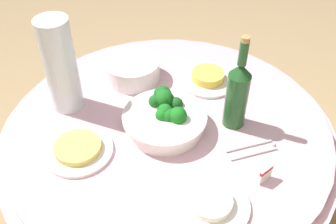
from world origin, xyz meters
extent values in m
cylinder|color=maroon|center=(0.00, 0.00, 0.34)|extent=(1.01, 1.01, 0.69)
cylinder|color=#E0B2C6|center=(0.00, 0.00, 0.70)|extent=(1.16, 1.16, 0.02)
cylinder|color=#E0B2C6|center=(0.00, 0.00, 0.72)|extent=(1.10, 1.10, 0.03)
cylinder|color=white|center=(0.01, 0.03, 0.77)|extent=(0.26, 0.26, 0.05)
cylinder|color=white|center=(0.01, 0.03, 0.80)|extent=(0.28, 0.28, 0.01)
sphere|color=#195D1E|center=(0.01, -0.06, 0.81)|extent=(0.06, 0.06, 0.06)
sphere|color=#19661E|center=(0.01, -0.03, 0.82)|extent=(0.06, 0.06, 0.06)
sphere|color=#19511E|center=(-0.03, -0.02, 0.81)|extent=(0.05, 0.05, 0.05)
sphere|color=#19581E|center=(0.04, -0.03, 0.81)|extent=(0.04, 0.04, 0.04)
sphere|color=#19711E|center=(-0.03, 0.05, 0.81)|extent=(0.06, 0.06, 0.06)
sphere|color=#19721E|center=(0.02, 0.03, 0.81)|extent=(0.04, 0.04, 0.04)
sphere|color=#19511E|center=(0.01, 0.03, 0.81)|extent=(0.04, 0.04, 0.04)
sphere|color=#19701E|center=(0.01, 0.02, 0.81)|extent=(0.05, 0.05, 0.05)
sphere|color=#19671E|center=(0.00, 0.04, 0.81)|extent=(0.05, 0.05, 0.05)
cylinder|color=white|center=(0.11, -0.27, 0.74)|extent=(0.21, 0.21, 0.01)
cylinder|color=white|center=(0.11, -0.27, 0.76)|extent=(0.21, 0.21, 0.01)
cylinder|color=white|center=(0.11, -0.27, 0.77)|extent=(0.21, 0.21, 0.01)
cylinder|color=white|center=(0.11, -0.27, 0.78)|extent=(0.21, 0.21, 0.01)
cylinder|color=white|center=(0.11, -0.27, 0.79)|extent=(0.21, 0.21, 0.01)
cylinder|color=white|center=(0.11, -0.27, 0.80)|extent=(0.21, 0.21, 0.01)
cylinder|color=white|center=(0.11, -0.27, 0.80)|extent=(0.21, 0.21, 0.01)
cylinder|color=white|center=(0.11, -0.27, 0.81)|extent=(0.21, 0.21, 0.01)
cylinder|color=#1E5023|center=(-0.22, 0.02, 0.84)|extent=(0.07, 0.07, 0.20)
cone|color=#1E5023|center=(-0.22, 0.02, 0.96)|extent=(0.07, 0.07, 0.04)
cylinder|color=#1E5023|center=(-0.22, 0.02, 1.02)|extent=(0.03, 0.03, 0.08)
cylinder|color=#B2844C|center=(-0.22, 0.02, 1.07)|extent=(0.03, 0.03, 0.02)
cylinder|color=silver|center=(0.35, -0.13, 0.91)|extent=(0.11, 0.11, 0.34)
sphere|color=#E5B26B|center=(0.37, -0.13, 0.78)|extent=(0.06, 0.06, 0.06)
sphere|color=#E5B26B|center=(0.34, -0.11, 0.78)|extent=(0.06, 0.06, 0.06)
sphere|color=#E5B26B|center=(0.34, -0.15, 0.78)|extent=(0.06, 0.06, 0.06)
sphere|color=#72C64C|center=(0.36, -0.12, 0.83)|extent=(0.06, 0.06, 0.06)
sphere|color=#72C64C|center=(0.33, -0.12, 0.83)|extent=(0.06, 0.06, 0.06)
sphere|color=#72C64C|center=(0.35, -0.15, 0.83)|extent=(0.06, 0.06, 0.06)
sphere|color=red|center=(0.35, -0.11, 0.89)|extent=(0.06, 0.06, 0.06)
sphere|color=red|center=(0.33, -0.13, 0.89)|extent=(0.06, 0.06, 0.06)
sphere|color=red|center=(0.36, -0.15, 0.89)|extent=(0.06, 0.06, 0.06)
sphere|color=#E5B26B|center=(0.34, -0.11, 0.94)|extent=(0.06, 0.06, 0.06)
sphere|color=#E5B26B|center=(0.33, -0.14, 0.94)|extent=(0.06, 0.06, 0.06)
sphere|color=#E5B26B|center=(0.37, -0.14, 0.94)|extent=(0.06, 0.06, 0.06)
cylinder|color=silver|center=(-0.25, 0.17, 0.74)|extent=(0.16, 0.04, 0.01)
cylinder|color=silver|center=(-0.25, 0.14, 0.74)|extent=(0.16, 0.04, 0.01)
sphere|color=silver|center=(-0.33, 0.14, 0.74)|extent=(0.01, 0.01, 0.01)
cylinder|color=white|center=(-0.18, -0.22, 0.75)|extent=(0.22, 0.22, 0.01)
cylinder|color=#F2D14C|center=(-0.18, -0.22, 0.77)|extent=(0.12, 0.12, 0.03)
cylinder|color=white|center=(-0.08, 0.35, 0.75)|extent=(0.22, 0.22, 0.01)
cylinder|color=white|center=(-0.08, 0.35, 0.76)|extent=(0.12, 0.12, 0.02)
cylinder|color=white|center=(0.29, 0.11, 0.75)|extent=(0.22, 0.22, 0.01)
cylinder|color=#EACC60|center=(0.29, 0.11, 0.76)|extent=(0.15, 0.15, 0.02)
cube|color=white|center=(-0.26, 0.27, 0.77)|extent=(0.05, 0.03, 0.05)
cube|color=maroon|center=(-0.26, 0.27, 0.79)|extent=(0.05, 0.04, 0.01)
camera|label=1|loc=(0.09, 0.95, 1.64)|focal=40.99mm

